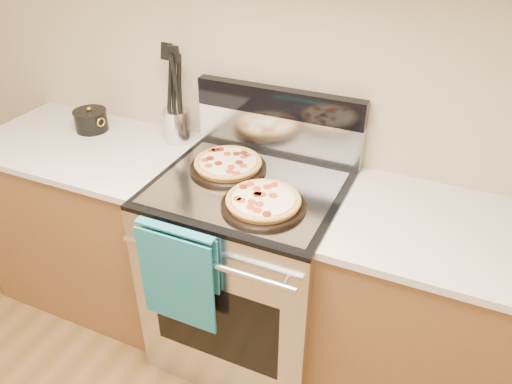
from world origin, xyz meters
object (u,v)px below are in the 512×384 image
at_px(pepperoni_pizza_back, 228,164).
at_px(utensil_crock, 177,125).
at_px(pepperoni_pizza_front, 263,202).
at_px(range_body, 250,272).
at_px(saucepan, 91,121).

bearing_deg(pepperoni_pizza_back, utensil_crock, 154.15).
bearing_deg(pepperoni_pizza_front, range_body, 132.85).
distance_m(pepperoni_pizza_back, pepperoni_pizza_front, 0.32).
relative_size(range_body, utensil_crock, 5.69).
xyz_separation_m(pepperoni_pizza_front, utensil_crock, (-0.60, 0.37, 0.04)).
height_order(range_body, utensil_crock, utensil_crock).
height_order(pepperoni_pizza_front, saucepan, saucepan).
bearing_deg(saucepan, pepperoni_pizza_front, -15.63).
xyz_separation_m(range_body, saucepan, (-0.93, 0.16, 0.51)).
height_order(pepperoni_pizza_back, saucepan, saucepan).
xyz_separation_m(pepperoni_pizza_front, saucepan, (-1.05, 0.29, 0.01)).
distance_m(pepperoni_pizza_back, utensil_crock, 0.39).
bearing_deg(pepperoni_pizza_back, pepperoni_pizza_front, -38.70).
xyz_separation_m(range_body, pepperoni_pizza_back, (-0.13, 0.07, 0.50)).
bearing_deg(pepperoni_pizza_back, range_body, -28.47).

